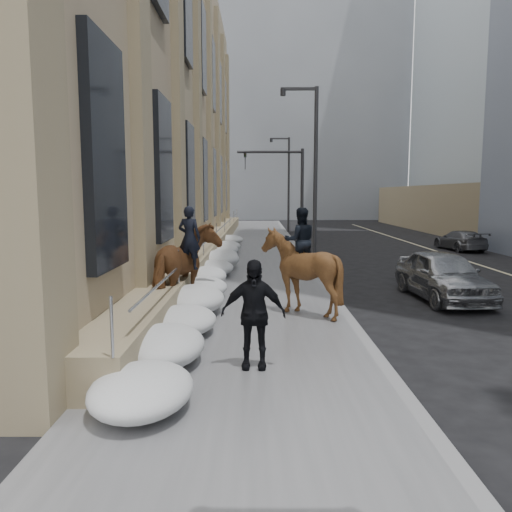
{
  "coord_description": "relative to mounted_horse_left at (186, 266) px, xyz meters",
  "views": [
    {
      "loc": [
        0.3,
        -8.94,
        3.24
      ],
      "look_at": [
        0.24,
        3.46,
        1.7
      ],
      "focal_mm": 35.0,
      "sensor_mm": 36.0,
      "label": 1
    }
  ],
  "objects": [
    {
      "name": "bg_building_mid",
      "position": [
        5.65,
        55.6,
        12.68
      ],
      "size": [
        30.0,
        12.0,
        28.0
      ],
      "primitive_type": "cube",
      "color": "slate",
      "rests_on": "ground"
    },
    {
      "name": "limestone_building",
      "position": [
        -3.61,
        15.56,
        7.58
      ],
      "size": [
        6.1,
        44.0,
        18.0
      ],
      "color": "#957C61",
      "rests_on": "ground"
    },
    {
      "name": "curb",
      "position": [
        4.27,
        5.6,
        -1.26
      ],
      "size": [
        0.24,
        80.0,
        0.12
      ],
      "primitive_type": "cube",
      "color": "slate",
      "rests_on": "ground"
    },
    {
      "name": "ground",
      "position": [
        1.65,
        -4.4,
        -1.32
      ],
      "size": [
        140.0,
        140.0,
        0.0
      ],
      "primitive_type": "plane",
      "color": "black",
      "rests_on": "ground"
    },
    {
      "name": "pedestrian",
      "position": [
        1.85,
        -4.6,
        -0.21
      ],
      "size": [
        1.18,
        0.53,
        1.98
      ],
      "primitive_type": "imported",
      "rotation": [
        0.0,
        0.0,
        -0.04
      ],
      "color": "black",
      "rests_on": "sidewalk"
    },
    {
      "name": "mounted_horse_right",
      "position": [
        3.04,
        -0.5,
        0.01
      ],
      "size": [
        2.04,
        2.23,
        2.77
      ],
      "rotation": [
        0.0,
        0.0,
        3.26
      ],
      "color": "#432813",
      "rests_on": "sidewalk"
    },
    {
      "name": "car_grey",
      "position": [
        13.67,
        15.52,
        -0.74
      ],
      "size": [
        2.07,
        4.17,
        1.16
      ],
      "primitive_type": "imported",
      "rotation": [
        0.0,
        0.0,
        3.25
      ],
      "color": "#55575C",
      "rests_on": "ground"
    },
    {
      "name": "snow_bank",
      "position": [
        0.23,
        3.7,
        -0.85
      ],
      "size": [
        1.7,
        18.1,
        0.76
      ],
      "color": "silver",
      "rests_on": "sidewalk"
    },
    {
      "name": "streetlight_far",
      "position": [
        4.39,
        29.6,
        3.26
      ],
      "size": [
        1.71,
        0.24,
        8.0
      ],
      "color": "#2D2D30",
      "rests_on": "ground"
    },
    {
      "name": "mounted_horse_left",
      "position": [
        0.0,
        0.0,
        0.0
      ],
      "size": [
        1.86,
        2.95,
        2.81
      ],
      "rotation": [
        0.0,
        0.0,
        2.9
      ],
      "color": "#57331A",
      "rests_on": "sidewalk"
    },
    {
      "name": "bg_building_far",
      "position": [
        -4.35,
        67.6,
        8.68
      ],
      "size": [
        24.0,
        12.0,
        20.0
      ],
      "primitive_type": "cube",
      "color": "gray",
      "rests_on": "ground"
    },
    {
      "name": "car_silver",
      "position": [
        7.63,
        1.84,
        -0.55
      ],
      "size": [
        2.05,
        4.58,
        1.53
      ],
      "primitive_type": "imported",
      "rotation": [
        0.0,
        0.0,
        0.06
      ],
      "color": "gray",
      "rests_on": "ground"
    },
    {
      "name": "streetlight_mid",
      "position": [
        4.39,
        9.6,
        3.26
      ],
      "size": [
        1.71,
        0.24,
        8.0
      ],
      "color": "#2D2D30",
      "rests_on": "ground"
    },
    {
      "name": "traffic_signal",
      "position": [
        3.72,
        17.6,
        2.69
      ],
      "size": [
        4.1,
        0.22,
        6.0
      ],
      "color": "#2D2D30",
      "rests_on": "ground"
    },
    {
      "name": "sidewalk",
      "position": [
        1.65,
        5.6,
        -1.26
      ],
      "size": [
        5.0,
        80.0,
        0.12
      ],
      "primitive_type": "cube",
      "color": "#575759",
      "rests_on": "ground"
    }
  ]
}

